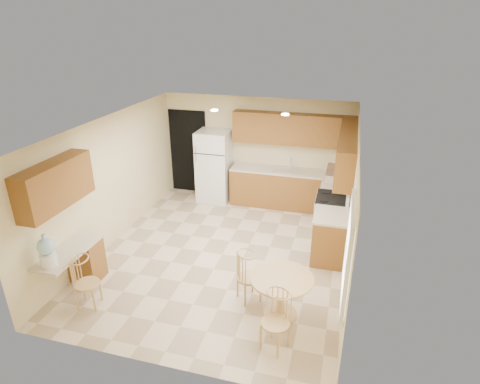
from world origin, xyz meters
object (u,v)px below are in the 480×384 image
(dining_table, at_px, (281,291))
(water_crock, at_px, (47,252))
(refrigerator, at_px, (214,166))
(chair_table_b, at_px, (274,320))
(chair_desk, at_px, (83,281))
(stove, at_px, (331,217))
(chair_table_a, at_px, (248,275))

(dining_table, bearing_deg, water_crock, -167.83)
(dining_table, bearing_deg, refrigerator, 121.35)
(refrigerator, distance_m, chair_table_b, 5.11)
(chair_desk, distance_m, water_crock, 0.67)
(refrigerator, bearing_deg, chair_table_b, -62.57)
(stove, xyz_separation_m, dining_table, (-0.56, -2.58, -0.02))
(refrigerator, height_order, chair_table_a, refrigerator)
(refrigerator, distance_m, chair_table_a, 4.05)
(chair_table_a, distance_m, chair_table_b, 1.08)
(chair_desk, height_order, water_crock, water_crock)
(stove, relative_size, dining_table, 1.17)
(refrigerator, height_order, stove, refrigerator)
(dining_table, height_order, chair_table_b, chair_table_b)
(dining_table, xyz_separation_m, chair_table_a, (-0.55, 0.17, 0.07))
(chair_table_a, xyz_separation_m, chair_table_b, (0.59, -0.90, 0.01))
(chair_table_a, xyz_separation_m, water_crock, (-2.81, -0.89, 0.49))
(refrigerator, bearing_deg, chair_table_a, -64.09)
(dining_table, xyz_separation_m, chair_table_b, (0.04, -0.73, 0.08))
(dining_table, height_order, water_crock, water_crock)
(refrigerator, height_order, water_crock, refrigerator)
(stove, bearing_deg, chair_table_b, -99.02)
(chair_table_a, bearing_deg, water_crock, -113.45)
(refrigerator, relative_size, water_crock, 3.27)
(chair_table_b, xyz_separation_m, water_crock, (-3.40, 0.01, 0.47))
(refrigerator, height_order, dining_table, refrigerator)
(refrigerator, relative_size, chair_table_b, 1.97)
(stove, bearing_deg, refrigerator, 157.01)
(stove, height_order, dining_table, stove)
(stove, xyz_separation_m, chair_desk, (-3.47, -3.21, 0.05))
(stove, distance_m, dining_table, 2.64)
(chair_table_a, height_order, chair_table_b, chair_table_b)
(dining_table, bearing_deg, chair_table_b, -87.03)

